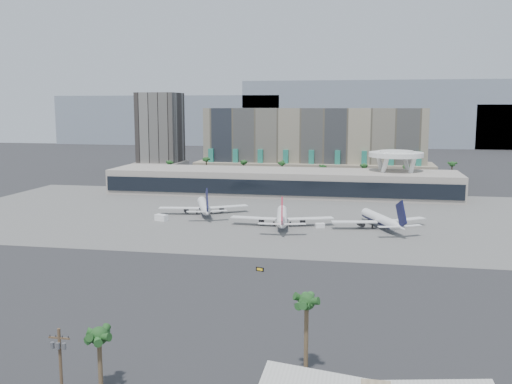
% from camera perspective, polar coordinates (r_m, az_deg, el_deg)
% --- Properties ---
extents(ground, '(900.00, 900.00, 0.00)m').
position_cam_1_polar(ground, '(175.78, -2.62, -5.59)').
color(ground, '#232326').
rests_on(ground, ground).
extents(apron_pad, '(260.00, 130.00, 0.06)m').
position_cam_1_polar(apron_pad, '(228.40, 0.55, -2.28)').
color(apron_pad, '#5B5B59').
rests_on(apron_pad, ground).
extents(mountain_ridge, '(680.00, 60.00, 70.00)m').
position_cam_1_polar(mountain_ridge, '(636.08, 9.72, 7.25)').
color(mountain_ridge, gray).
rests_on(mountain_ridge, ground).
extents(hotel, '(140.00, 30.00, 42.00)m').
position_cam_1_polar(hotel, '(342.52, 5.74, 4.13)').
color(hotel, gray).
rests_on(hotel, ground).
extents(office_tower, '(30.00, 30.00, 52.00)m').
position_cam_1_polar(office_tower, '(390.27, -9.52, 5.49)').
color(office_tower, black).
rests_on(office_tower, ground).
extents(terminal, '(170.00, 32.50, 14.50)m').
position_cam_1_polar(terminal, '(280.86, 2.52, 1.09)').
color(terminal, '#AAA295').
rests_on(terminal, ground).
extents(saucer_structure, '(26.00, 26.00, 21.89)m').
position_cam_1_polar(saucer_structure, '(283.33, 13.82, 3.35)').
color(saucer_structure, white).
rests_on(saucer_structure, ground).
extents(palm_row, '(157.80, 2.80, 13.10)m').
position_cam_1_polar(palm_row, '(314.21, 4.71, 2.59)').
color(palm_row, brown).
rests_on(palm_row, ground).
extents(utility_pole, '(3.20, 0.85, 12.00)m').
position_cam_1_polar(utility_pole, '(88.67, -19.00, -15.73)').
color(utility_pole, '#4C3826').
rests_on(utility_pole, ground).
extents(airliner_left, '(34.51, 35.65, 12.86)m').
position_cam_1_polar(airliner_left, '(230.03, -5.22, -1.42)').
color(airliner_left, white).
rests_on(airliner_left, ground).
extents(airliner_centre, '(37.33, 38.66, 13.39)m').
position_cam_1_polar(airliner_centre, '(206.31, 2.62, -2.51)').
color(airliner_centre, white).
rests_on(airliner_centre, ground).
extents(airliner_right, '(33.68, 34.71, 12.73)m').
position_cam_1_polar(airliner_right, '(207.12, 12.38, -2.71)').
color(airliner_right, white).
rests_on(airliner_right, ground).
extents(service_vehicle_a, '(5.46, 4.07, 2.40)m').
position_cam_1_polar(service_vehicle_a, '(218.94, -9.44, -2.55)').
color(service_vehicle_a, white).
rests_on(service_vehicle_a, ground).
extents(service_vehicle_b, '(3.67, 2.79, 1.67)m').
position_cam_1_polar(service_vehicle_b, '(205.07, 6.40, -3.35)').
color(service_vehicle_b, white).
rests_on(service_vehicle_b, ground).
extents(taxiway_sign, '(2.22, 1.05, 1.02)m').
position_cam_1_polar(taxiway_sign, '(151.31, 0.39, -7.73)').
color(taxiway_sign, black).
rests_on(taxiway_sign, ground).
extents(near_palm_a, '(6.00, 6.00, 10.10)m').
position_cam_1_polar(near_palm_a, '(92.15, -15.40, -14.50)').
color(near_palm_a, brown).
rests_on(near_palm_a, ground).
extents(near_palm_b, '(6.00, 6.00, 13.67)m').
position_cam_1_polar(near_palm_b, '(92.91, 5.08, -11.70)').
color(near_palm_b, brown).
rests_on(near_palm_b, ground).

